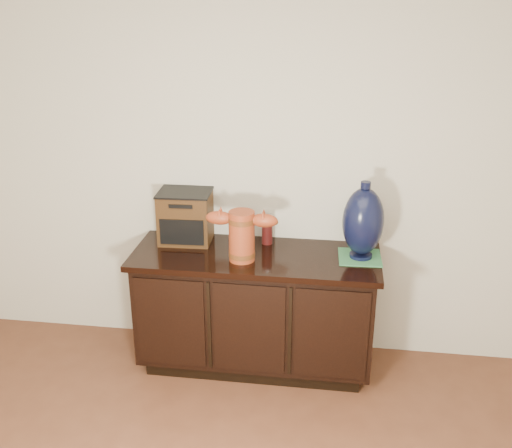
# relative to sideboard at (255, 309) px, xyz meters

# --- Properties ---
(sideboard) EXTENTS (1.46, 0.56, 0.75)m
(sideboard) POSITION_rel_sideboard_xyz_m (0.00, 0.00, 0.00)
(sideboard) COLOR black
(sideboard) RESTS_ON ground
(terracotta_vessel) EXTENTS (0.41, 0.16, 0.30)m
(terracotta_vessel) POSITION_rel_sideboard_xyz_m (-0.07, -0.09, 0.54)
(terracotta_vessel) COLOR #A03F1D
(terracotta_vessel) RESTS_ON sideboard
(tv_radio) EXTENTS (0.33, 0.27, 0.32)m
(tv_radio) POSITION_rel_sideboard_xyz_m (-0.45, 0.14, 0.53)
(tv_radio) COLOR #3A220E
(tv_radio) RESTS_ON sideboard
(green_mat) EXTENTS (0.25, 0.25, 0.01)m
(green_mat) POSITION_rel_sideboard_xyz_m (0.61, 0.04, 0.37)
(green_mat) COLOR #327042
(green_mat) RESTS_ON sideboard
(lamp_base) EXTENTS (0.24, 0.24, 0.46)m
(lamp_base) POSITION_rel_sideboard_xyz_m (0.61, 0.04, 0.59)
(lamp_base) COLOR black
(lamp_base) RESTS_ON green_mat
(spray_can) EXTENTS (0.07, 0.07, 0.19)m
(spray_can) POSITION_rel_sideboard_xyz_m (0.05, 0.17, 0.46)
(spray_can) COLOR #57100E
(spray_can) RESTS_ON sideboard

